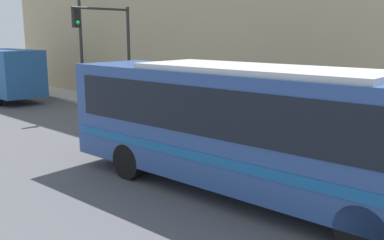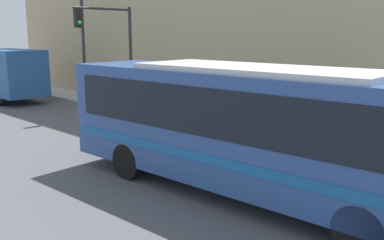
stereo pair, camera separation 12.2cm
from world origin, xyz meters
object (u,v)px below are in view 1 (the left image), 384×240
Objects in this scene: fire_hydrant at (316,134)px; street_lamp at (73,31)px; pedestrian_near_corner at (197,101)px; city_bus at (254,124)px; traffic_light_pole at (110,40)px; delivery_truck at (2,73)px.

fire_hydrant is 0.11× the size of street_lamp.
fire_hydrant is at bearing -95.17° from pedestrian_near_corner.
traffic_light_pole is (4.52, 11.88, 1.81)m from city_bus.
delivery_truck reaches higher than fire_hydrant.
city_bus is 12.84m from traffic_light_pole.
city_bus reaches higher than delivery_truck.
city_bus reaches higher than fire_hydrant.
city_bus is at bearing -97.13° from delivery_truck.
fire_hydrant is (3.01, -18.82, -1.20)m from delivery_truck.
city_bus is 2.15× the size of traffic_light_pole.
fire_hydrant is 0.44× the size of pedestrian_near_corner.
delivery_truck is at bearing 105.98° from pedestrian_near_corner.
traffic_light_pole is at bearing -76.02° from delivery_truck.
pedestrian_near_corner is at bearing -70.39° from traffic_light_pole.
street_lamp is (-0.23, 15.27, 3.64)m from fire_hydrant.
traffic_light_pole is 3.30× the size of pedestrian_near_corner.
street_lamp is at bearing 80.65° from traffic_light_pole.
delivery_truck is 13.02m from pedestrian_near_corner.
city_bus is at bearing -107.78° from street_lamp.
delivery_truck is 5.12m from street_lamp.
pedestrian_near_corner reaches higher than fire_hydrant.
city_bus is 5.81m from fire_hydrant.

